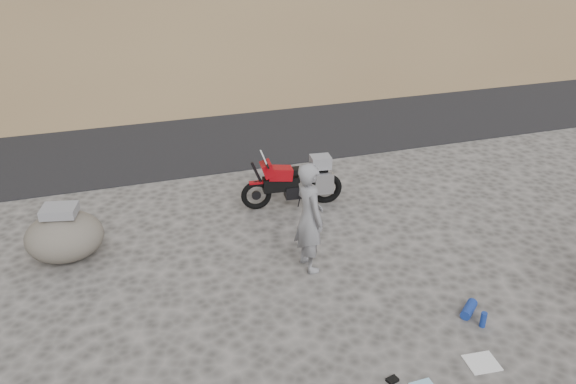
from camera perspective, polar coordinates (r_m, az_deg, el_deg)
name	(u,v)px	position (r m, az deg, el deg)	size (l,w,h in m)	color
ground	(324,310)	(8.94, 3.67, -11.89)	(140.00, 140.00, 0.00)	#42403D
road	(213,124)	(16.66, -7.64, 6.87)	(120.00, 7.00, 0.05)	black
motorcycle	(297,181)	(11.63, 0.91, 1.07)	(2.16, 0.74, 1.28)	black
man	(308,266)	(9.91, 2.09, -7.54)	(0.72, 0.47, 1.97)	gray
boulder	(65,236)	(10.64, -21.76, -4.13)	(1.70, 1.60, 1.05)	#56504A
gear_white_cloth	(482,363)	(8.49, 19.09, -16.07)	(0.43, 0.38, 0.01)	white
gear_blue_mat	(469,309)	(9.25, 17.90, -11.26)	(0.16, 0.16, 0.40)	navy
gear_bottle	(483,320)	(9.03, 19.22, -12.15)	(0.09, 0.09, 0.25)	navy
gear_glove_a	(392,380)	(7.93, 10.56, -18.25)	(0.15, 0.11, 0.04)	black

